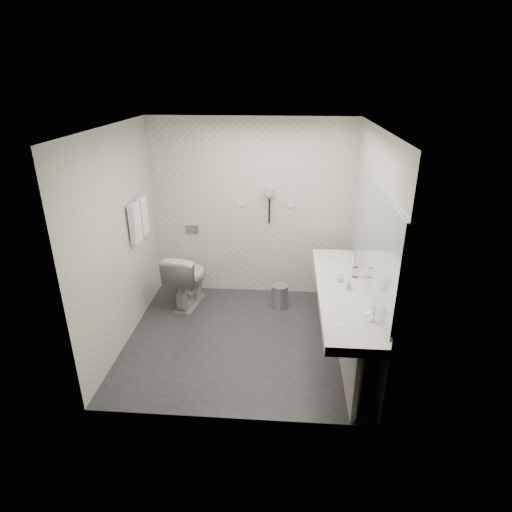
{
  "coord_description": "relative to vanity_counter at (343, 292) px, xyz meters",
  "views": [
    {
      "loc": [
        0.49,
        -4.34,
        2.98
      ],
      "look_at": [
        0.15,
        0.15,
        1.05
      ],
      "focal_mm": 29.75,
      "sensor_mm": 36.0,
      "label": 1
    }
  ],
  "objects": [
    {
      "name": "ceiling",
      "position": [
        -1.12,
        0.2,
        1.7
      ],
      "size": [
        2.8,
        2.8,
        0.0
      ],
      "primitive_type": "plane",
      "rotation": [
        3.14,
        0.0,
        0.0
      ],
      "color": "silver",
      "rests_on": "wall_back"
    },
    {
      "name": "faucet_far",
      "position": [
        0.19,
        0.65,
        0.12
      ],
      "size": [
        0.04,
        0.04,
        0.15
      ],
      "primitive_type": "cylinder",
      "color": "silver",
      "rests_on": "vanity_counter"
    },
    {
      "name": "flush_plate",
      "position": [
        -1.98,
        1.49,
        0.15
      ],
      "size": [
        0.18,
        0.02,
        0.12
      ],
      "primitive_type": "cube",
      "color": "#B2B5BA",
      "rests_on": "wall_back"
    },
    {
      "name": "dryer_cradle",
      "position": [
        -0.88,
        1.47,
        0.7
      ],
      "size": [
        0.1,
        0.04,
        0.14
      ],
      "primitive_type": "cube",
      "color": "#939499",
      "rests_on": "wall_back"
    },
    {
      "name": "basin_near",
      "position": [
        0.0,
        -0.65,
        0.04
      ],
      "size": [
        0.4,
        0.31,
        0.05
      ],
      "primitive_type": "ellipsoid",
      "color": "silver",
      "rests_on": "vanity_counter"
    },
    {
      "name": "dryer_cord",
      "position": [
        -0.88,
        1.46,
        0.45
      ],
      "size": [
        0.02,
        0.02,
        0.35
      ],
      "primitive_type": "cylinder",
      "color": "black",
      "rests_on": "dryer_cradle"
    },
    {
      "name": "towel_near",
      "position": [
        -2.46,
        0.61,
        0.53
      ],
      "size": [
        0.07,
        0.24,
        0.48
      ],
      "primitive_type": "cube",
      "color": "white",
      "rests_on": "towel_rail"
    },
    {
      "name": "wall_back",
      "position": [
        -1.12,
        1.5,
        0.45
      ],
      "size": [
        2.8,
        0.0,
        2.8
      ],
      "primitive_type": "plane",
      "rotation": [
        1.57,
        0.0,
        0.0
      ],
      "color": "beige",
      "rests_on": "floor"
    },
    {
      "name": "vanity_post_far",
      "position": [
        0.05,
        1.04,
        -0.42
      ],
      "size": [
        0.06,
        0.06,
        0.75
      ],
      "primitive_type": "cylinder",
      "color": "silver",
      "rests_on": "floor"
    },
    {
      "name": "wall_left",
      "position": [
        -2.52,
        0.2,
        0.45
      ],
      "size": [
        0.0,
        2.6,
        2.6
      ],
      "primitive_type": "plane",
      "rotation": [
        1.57,
        0.0,
        1.57
      ],
      "color": "beige",
      "rests_on": "floor"
    },
    {
      "name": "faucet_near",
      "position": [
        0.19,
        -0.65,
        0.12
      ],
      "size": [
        0.04,
        0.04,
        0.15
      ],
      "primitive_type": "cylinder",
      "color": "silver",
      "rests_on": "vanity_counter"
    },
    {
      "name": "pedal_bin",
      "position": [
        -0.7,
        1.02,
        -0.64
      ],
      "size": [
        0.29,
        0.29,
        0.32
      ],
      "primitive_type": "cylinder",
      "rotation": [
        0.0,
        0.0,
        0.35
      ],
      "color": "#B2B5BA",
      "rests_on": "floor"
    },
    {
      "name": "floor",
      "position": [
        -1.12,
        0.2,
        -0.8
      ],
      "size": [
        2.8,
        2.8,
        0.0
      ],
      "primitive_type": "plane",
      "color": "#25262A",
      "rests_on": "ground"
    },
    {
      "name": "soap_bottle_a",
      "position": [
        0.05,
        -0.02,
        0.11
      ],
      "size": [
        0.05,
        0.05,
        0.12
      ],
      "primitive_type": "imported",
      "rotation": [
        0.0,
        0.0,
        0.04
      ],
      "color": "beige",
      "rests_on": "vanity_counter"
    },
    {
      "name": "towel_far",
      "position": [
        -2.46,
        0.89,
        0.53
      ],
      "size": [
        0.07,
        0.24,
        0.48
      ],
      "primitive_type": "cube",
      "color": "white",
      "rests_on": "towel_rail"
    },
    {
      "name": "soap_bottle_c",
      "position": [
        0.04,
        -0.03,
        0.11
      ],
      "size": [
        0.06,
        0.06,
        0.13
      ],
      "primitive_type": "imported",
      "rotation": [
        0.0,
        0.0,
        -0.31
      ],
      "color": "beige",
      "rests_on": "vanity_counter"
    },
    {
      "name": "bin_lid",
      "position": [
        -0.7,
        1.02,
        -0.47
      ],
      "size": [
        0.23,
        0.23,
        0.02
      ],
      "primitive_type": "cylinder",
      "color": "#B2B5BA",
      "rests_on": "pedal_bin"
    },
    {
      "name": "dryer_barrel",
      "position": [
        -0.88,
        1.4,
        0.73
      ],
      "size": [
        0.08,
        0.14,
        0.08
      ],
      "primitive_type": "cylinder",
      "rotation": [
        1.57,
        0.0,
        0.0
      ],
      "color": "#939499",
      "rests_on": "dryer_cradle"
    },
    {
      "name": "switch_plate_b",
      "position": [
        -0.57,
        1.49,
        0.55
      ],
      "size": [
        0.09,
        0.02,
        0.09
      ],
      "primitive_type": "cube",
      "color": "silver",
      "rests_on": "wall_back"
    },
    {
      "name": "soap_bottle_b",
      "position": [
        -0.02,
        0.17,
        0.1
      ],
      "size": [
        0.1,
        0.1,
        0.1
      ],
      "primitive_type": "imported",
      "rotation": [
        0.0,
        0.0,
        -0.31
      ],
      "color": "beige",
      "rests_on": "vanity_counter"
    },
    {
      "name": "toilet",
      "position": [
        -1.98,
        1.03,
        -0.41
      ],
      "size": [
        0.56,
        0.83,
        0.78
      ],
      "primitive_type": "imported",
      "rotation": [
        0.0,
        0.0,
        2.97
      ],
      "color": "silver",
      "rests_on": "floor"
    },
    {
      "name": "wall_right",
      "position": [
        0.27,
        0.2,
        0.45
      ],
      "size": [
        0.0,
        2.6,
        2.6
      ],
      "primitive_type": "plane",
      "rotation": [
        1.57,
        0.0,
        -1.57
      ],
      "color": "beige",
      "rests_on": "floor"
    },
    {
      "name": "basin_far",
      "position": [
        0.0,
        0.65,
        0.04
      ],
      "size": [
        0.4,
        0.31,
        0.05
      ],
      "primitive_type": "ellipsoid",
      "color": "silver",
      "rests_on": "vanity_counter"
    },
    {
      "name": "glass_left",
      "position": [
        0.16,
        0.3,
        0.11
      ],
      "size": [
        0.08,
        0.08,
        0.12
      ],
      "primitive_type": "cylinder",
      "rotation": [
        0.0,
        0.0,
        0.21
      ],
      "color": "silver",
      "rests_on": "vanity_counter"
    },
    {
      "name": "switch_plate_a",
      "position": [
        -1.27,
        1.49,
        0.55
      ],
      "size": [
        0.09,
        0.02,
        0.09
      ],
      "primitive_type": "cube",
      "color": "silver",
      "rests_on": "wall_back"
    },
    {
      "name": "vanity_counter",
      "position": [
        0.0,
        0.0,
        0.0
      ],
      "size": [
        0.55,
        2.2,
        0.1
      ],
      "primitive_type": "cube",
      "color": "silver",
      "rests_on": "floor"
    },
    {
      "name": "mirror",
      "position": [
        0.26,
        0.0,
        0.65
      ],
      "size": [
        0.02,
        2.2,
        1.05
      ],
      "primitive_type": "cube",
      "color": "#B2BCC6",
      "rests_on": "wall_right"
    },
    {
      "name": "vanity_post_near",
      "position": [
        0.05,
        -1.04,
        -0.42
      ],
      "size": [
        0.06,
        0.06,
        0.75
      ],
      "primitive_type": "cylinder",
      "color": "silver",
      "rests_on": "floor"
    },
    {
      "name": "wall_front",
      "position": [
        -1.12,
        -1.1,
        0.45
      ],
      "size": [
        2.8,
        0.0,
        2.8
      ],
      "primitive_type": "plane",
      "rotation": [
        -1.57,
        0.0,
        0.0
      ],
      "color": "beige",
      "rests_on": "floor"
    },
    {
      "name": "towel_rail",
      "position": [
        -2.47,
        0.75,
        0.75
      ],
      "size": [
        0.02,
        0.62,
        0.02
      ],
      "primitive_type": "cylinder",
      "rotation": [
        1.57,
        0.0,
        0.0
      ],
      "color": "silver",
      "rests_on": "wall_left"
    },
    {
      "name": "vanity_panel",
      "position": [
        0.02,
        0.0,
        -0.42
      ],
      "size": [
        0.03,
        2.15,
        0.75
      ],
      "primitive_type": "cube",
      "color": "gray",
      "rests_on": "floor"
    }
  ]
}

